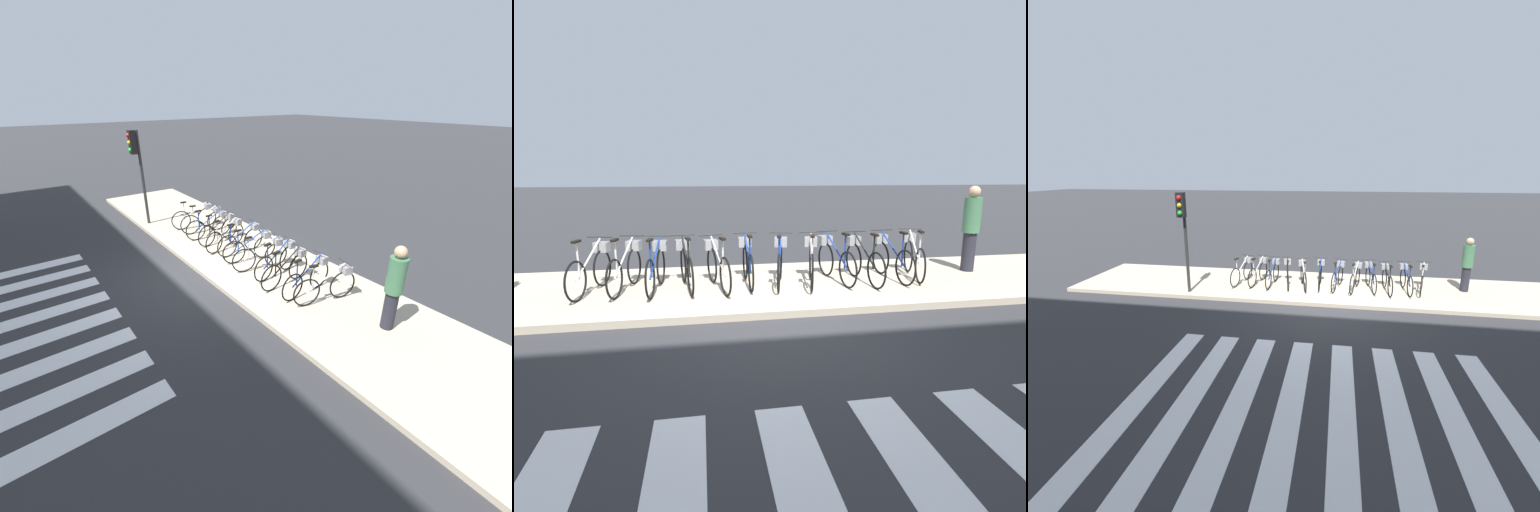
% 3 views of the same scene
% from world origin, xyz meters
% --- Properties ---
extents(ground_plane, '(120.00, 120.00, 0.00)m').
position_xyz_m(ground_plane, '(0.00, 0.00, 0.00)').
color(ground_plane, '#2D2D30').
extents(sidewalk, '(17.43, 3.18, 0.12)m').
position_xyz_m(sidewalk, '(0.00, 1.59, 0.06)').
color(sidewalk, '#B7A88E').
rests_on(sidewalk, ground_plane).
extents(parked_bicycle_0, '(0.52, 1.57, 0.98)m').
position_xyz_m(parked_bicycle_0, '(-2.99, 1.55, 0.55)').
color(parked_bicycle_0, black).
rests_on(parked_bicycle_0, sidewalk).
extents(parked_bicycle_1, '(0.48, 1.58, 0.98)m').
position_xyz_m(parked_bicycle_1, '(-2.43, 1.60, 0.55)').
color(parked_bicycle_1, black).
rests_on(parked_bicycle_1, sidewalk).
extents(parked_bicycle_2, '(0.46, 1.59, 0.98)m').
position_xyz_m(parked_bicycle_2, '(-1.91, 1.50, 0.55)').
color(parked_bicycle_2, black).
rests_on(parked_bicycle_2, sidewalk).
extents(parked_bicycle_3, '(0.46, 1.58, 0.98)m').
position_xyz_m(parked_bicycle_3, '(-1.41, 1.53, 0.55)').
color(parked_bicycle_3, black).
rests_on(parked_bicycle_3, sidewalk).
extents(parked_bicycle_4, '(0.51, 1.57, 0.98)m').
position_xyz_m(parked_bicycle_4, '(-0.86, 1.45, 0.55)').
color(parked_bicycle_4, black).
rests_on(parked_bicycle_4, sidewalk).
extents(parked_bicycle_5, '(0.46, 1.60, 0.98)m').
position_xyz_m(parked_bicycle_5, '(-0.29, 1.62, 0.55)').
color(parked_bicycle_5, black).
rests_on(parked_bicycle_5, sidewalk).
extents(parked_bicycle_6, '(0.54, 1.56, 0.98)m').
position_xyz_m(parked_bicycle_6, '(0.31, 1.52, 0.55)').
color(parked_bicycle_6, black).
rests_on(parked_bicycle_6, sidewalk).
extents(parked_bicycle_7, '(0.54, 1.56, 0.98)m').
position_xyz_m(parked_bicycle_7, '(0.89, 1.45, 0.55)').
color(parked_bicycle_7, black).
rests_on(parked_bicycle_7, sidewalk).
extents(parked_bicycle_8, '(0.46, 1.59, 0.98)m').
position_xyz_m(parked_bicycle_8, '(1.38, 1.57, 0.55)').
color(parked_bicycle_8, black).
rests_on(parked_bicycle_8, sidewalk).
extents(parked_bicycle_9, '(0.46, 1.60, 0.98)m').
position_xyz_m(parked_bicycle_9, '(1.89, 1.43, 0.55)').
color(parked_bicycle_9, black).
rests_on(parked_bicycle_9, sidewalk).
extents(parked_bicycle_10, '(0.46, 1.60, 0.98)m').
position_xyz_m(parked_bicycle_10, '(2.50, 1.54, 0.55)').
color(parked_bicycle_10, black).
rests_on(parked_bicycle_10, sidewalk).
extents(parked_bicycle_11, '(0.57, 1.55, 0.98)m').
position_xyz_m(parked_bicycle_11, '(3.04, 1.62, 0.55)').
color(parked_bicycle_11, black).
rests_on(parked_bicycle_11, sidewalk).
extents(pedestrian, '(0.34, 0.34, 1.78)m').
position_xyz_m(pedestrian, '(4.42, 1.83, 1.06)').
color(pedestrian, '#23232D').
rests_on(pedestrian, sidewalk).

